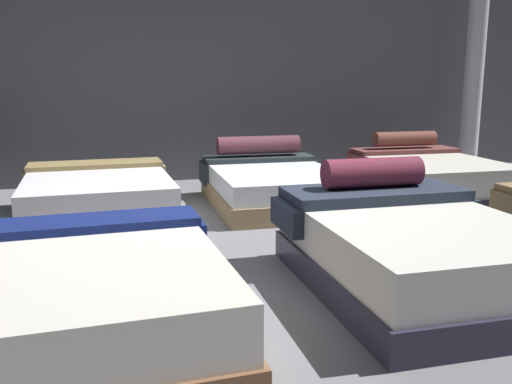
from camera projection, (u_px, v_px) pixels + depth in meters
ground_plane at (217, 245)px, 5.01m from camera, size 18.00×18.00×0.02m
showroom_back_wall at (161, 59)px, 7.81m from camera, size 18.00×0.06×3.50m
bed_1 at (101, 293)px, 3.23m from camera, size 1.51×1.92×0.52m
bed_2 at (412, 248)px, 3.94m from camera, size 1.61×2.07×0.84m
bed_5 at (98, 196)px, 5.93m from camera, size 1.59×1.93×0.51m
bed_6 at (273, 185)px, 6.56m from camera, size 1.57×2.05×0.75m
bed_7 at (430, 176)px, 7.12m from camera, size 1.62×2.08×0.76m
support_pillar at (475, 61)px, 8.53m from camera, size 0.29×0.29×3.50m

